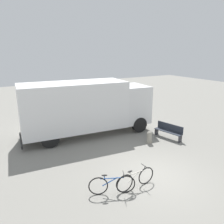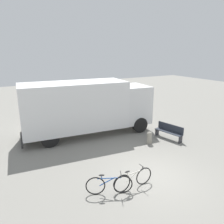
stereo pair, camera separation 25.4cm
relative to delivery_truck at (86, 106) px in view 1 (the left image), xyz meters
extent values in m
plane|color=gray|center=(0.54, -5.98, -1.89)|extent=(60.00, 60.00, 0.00)
cube|color=white|center=(-0.76, 0.07, 0.07)|extent=(6.52, 2.98, 2.91)
cube|color=silver|center=(3.28, -0.30, -0.15)|extent=(1.99, 2.48, 2.47)
cube|color=black|center=(-3.96, 0.36, -1.61)|extent=(0.31, 2.30, 0.16)
cylinder|color=black|center=(3.37, 0.75, -1.38)|extent=(1.04, 0.37, 1.02)
cylinder|color=black|center=(3.18, -1.34, -1.38)|extent=(1.04, 0.37, 1.02)
cylinder|color=black|center=(-2.40, 1.27, -1.38)|extent=(1.04, 0.37, 1.02)
cylinder|color=black|center=(-2.59, -0.82, -1.38)|extent=(1.04, 0.37, 1.02)
cube|color=#282D38|center=(4.04, -3.14, -1.44)|extent=(0.78, 1.84, 0.04)
cube|color=#282D38|center=(4.22, -3.10, -1.22)|extent=(0.43, 1.76, 0.47)
cube|color=#2D2D33|center=(4.22, -3.96, -1.68)|extent=(0.34, 0.12, 0.43)
cube|color=#2D2D33|center=(3.85, -2.31, -1.68)|extent=(0.34, 0.12, 0.43)
torus|color=black|center=(-2.14, -5.92, -1.52)|extent=(0.70, 0.34, 0.74)
torus|color=black|center=(-1.20, -6.33, -1.52)|extent=(0.70, 0.34, 0.74)
cylinder|color=#1E4C9E|center=(-1.67, -6.12, -1.22)|extent=(0.82, 0.39, 0.04)
cylinder|color=#1E4C9E|center=(-1.74, -6.09, -1.36)|extent=(0.55, 0.27, 0.35)
cylinder|color=#1E4C9E|center=(-1.93, -6.01, -1.16)|extent=(0.03, 0.03, 0.12)
ellipsoid|color=black|center=(-1.93, -6.01, -1.08)|extent=(0.24, 0.17, 0.05)
cylinder|color=black|center=(-1.27, -6.30, -1.15)|extent=(0.03, 0.03, 0.16)
cylinder|color=black|center=(-1.27, -6.30, -1.07)|extent=(0.20, 0.41, 0.02)
torus|color=black|center=(-1.19, -6.27, -1.52)|extent=(0.74, 0.06, 0.74)
torus|color=black|center=(-0.16, -6.25, -1.52)|extent=(0.74, 0.06, 0.74)
cylinder|color=silver|center=(-0.67, -6.26, -1.22)|extent=(0.88, 0.05, 0.04)
cylinder|color=silver|center=(-0.75, -6.26, -1.36)|extent=(0.59, 0.05, 0.35)
cylinder|color=silver|center=(-0.96, -6.26, -1.16)|extent=(0.03, 0.03, 0.12)
ellipsoid|color=black|center=(-0.96, -6.26, -1.08)|extent=(0.22, 0.09, 0.05)
cylinder|color=black|center=(-0.23, -6.25, -1.15)|extent=(0.03, 0.03, 0.16)
cylinder|color=black|center=(-0.23, -6.25, -1.07)|extent=(0.03, 0.44, 0.02)
cylinder|color=gray|center=(2.58, -3.14, -1.60)|extent=(0.30, 0.30, 0.58)
sphere|color=gray|center=(2.58, -3.14, -1.31)|extent=(0.32, 0.32, 0.32)
camera|label=1|loc=(-5.23, -12.30, 3.34)|focal=35.00mm
camera|label=2|loc=(-5.01, -12.42, 3.34)|focal=35.00mm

